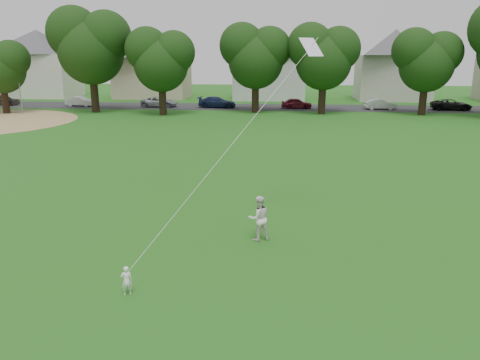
{
  "coord_description": "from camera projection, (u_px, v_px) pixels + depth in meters",
  "views": [
    {
      "loc": [
        2.04,
        -11.84,
        6.12
      ],
      "look_at": [
        0.73,
        2.0,
        2.3
      ],
      "focal_mm": 35.0,
      "sensor_mm": 36.0,
      "label": 1
    }
  ],
  "objects": [
    {
      "name": "parked_cars",
      "position": [
        295.0,
        103.0,
        52.08
      ],
      "size": [
        72.23,
        2.18,
        1.27
      ],
      "color": "black",
      "rests_on": "ground"
    },
    {
      "name": "kite",
      "position": [
        233.0,
        143.0,
        14.19
      ],
      "size": [
        2.95,
        3.75,
        9.91
      ],
      "color": "white",
      "rests_on": "ground"
    },
    {
      "name": "tree_row",
      "position": [
        287.0,
        48.0,
        45.8
      ],
      "size": [
        81.82,
        8.92,
        11.3
      ],
      "color": "black",
      "rests_on": "ground"
    },
    {
      "name": "house_row",
      "position": [
        261.0,
        58.0,
        61.79
      ],
      "size": [
        77.78,
        13.9,
        10.62
      ],
      "color": "white",
      "rests_on": "ground"
    },
    {
      "name": "street",
      "position": [
        266.0,
        107.0,
        53.49
      ],
      "size": [
        90.0,
        7.0,
        0.01
      ],
      "primitive_type": "cube",
      "color": "#2D2D30",
      "rests_on": "ground"
    },
    {
      "name": "toddler",
      "position": [
        127.0,
        281.0,
        12.09
      ],
      "size": [
        0.35,
        0.3,
        0.81
      ],
      "primitive_type": "imported",
      "rotation": [
        0.0,
        0.0,
        3.56
      ],
      "color": "white",
      "rests_on": "ground"
    },
    {
      "name": "older_boy",
      "position": [
        259.0,
        218.0,
        15.56
      ],
      "size": [
        0.93,
        0.85,
        1.54
      ],
      "primitive_type": "imported",
      "rotation": [
        0.0,
        0.0,
        3.58
      ],
      "color": "white",
      "rests_on": "ground"
    },
    {
      "name": "ground",
      "position": [
        208.0,
        277.0,
        13.17
      ],
      "size": [
        160.0,
        160.0,
        0.0
      ],
      "primitive_type": "plane",
      "color": "#235D15",
      "rests_on": "ground"
    }
  ]
}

